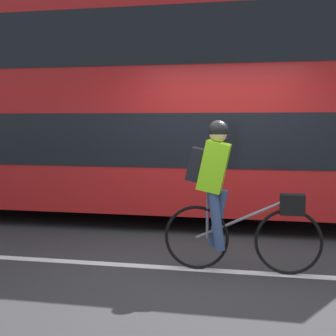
{
  "coord_description": "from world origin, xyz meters",
  "views": [
    {
      "loc": [
        0.59,
        -4.99,
        1.65
      ],
      "look_at": [
        -0.68,
        1.36,
        1.01
      ],
      "focal_mm": 50.0,
      "sensor_mm": 36.0,
      "label": 1
    }
  ],
  "objects_px": {
    "trash_bin": "(68,169)",
    "street_sign_post": "(108,130)",
    "cyclist_on_bike": "(226,191)",
    "bus": "(75,104)"
  },
  "relations": [
    {
      "from": "cyclist_on_bike",
      "to": "street_sign_post",
      "type": "distance_m",
      "value": 6.2
    },
    {
      "from": "trash_bin",
      "to": "street_sign_post",
      "type": "height_order",
      "value": "street_sign_post"
    },
    {
      "from": "bus",
      "to": "trash_bin",
      "type": "xyz_separation_m",
      "value": [
        -1.25,
        2.53,
        -1.44
      ]
    },
    {
      "from": "street_sign_post",
      "to": "cyclist_on_bike",
      "type": "bearing_deg",
      "value": -59.47
    },
    {
      "from": "street_sign_post",
      "to": "bus",
      "type": "bearing_deg",
      "value": -84.68
    },
    {
      "from": "trash_bin",
      "to": "street_sign_post",
      "type": "xyz_separation_m",
      "value": [
        1.01,
        -0.01,
        0.94
      ]
    },
    {
      "from": "cyclist_on_bike",
      "to": "trash_bin",
      "type": "bearing_deg",
      "value": 127.92
    },
    {
      "from": "cyclist_on_bike",
      "to": "trash_bin",
      "type": "relative_size",
      "value": 2.06
    },
    {
      "from": "cyclist_on_bike",
      "to": "street_sign_post",
      "type": "xyz_separation_m",
      "value": [
        -3.13,
        5.31,
        0.57
      ]
    },
    {
      "from": "trash_bin",
      "to": "street_sign_post",
      "type": "relative_size",
      "value": 0.34
    }
  ]
}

